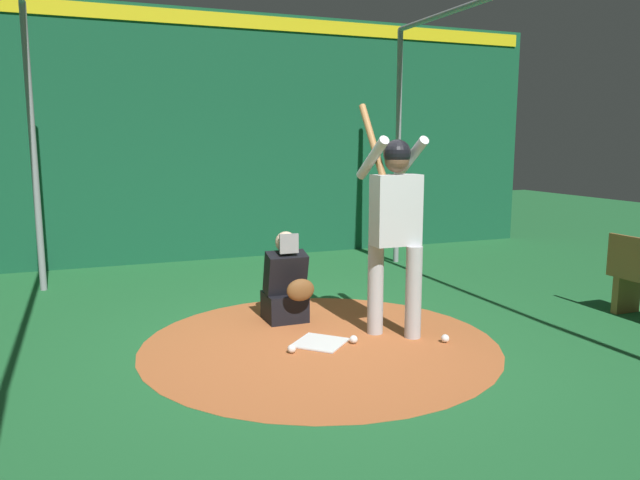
% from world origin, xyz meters
% --- Properties ---
extents(ground_plane, '(27.03, 27.03, 0.00)m').
position_xyz_m(ground_plane, '(0.00, 0.00, 0.00)').
color(ground_plane, '#216633').
extents(dirt_circle, '(3.20, 3.20, 0.01)m').
position_xyz_m(dirt_circle, '(0.00, 0.00, 0.00)').
color(dirt_circle, '#B76033').
rests_on(dirt_circle, ground).
extents(home_plate, '(0.59, 0.59, 0.01)m').
position_xyz_m(home_plate, '(0.00, 0.00, 0.01)').
color(home_plate, white).
rests_on(home_plate, dirt_circle).
extents(batter, '(0.68, 0.49, 2.16)m').
position_xyz_m(batter, '(0.01, 0.73, 1.12)').
color(batter, '#B3B3B7').
rests_on(batter, ground).
extents(catcher, '(0.58, 0.40, 0.92)m').
position_xyz_m(catcher, '(-0.77, -0.06, 0.36)').
color(catcher, black).
rests_on(catcher, ground).
extents(back_wall, '(0.22, 11.03, 3.72)m').
position_xyz_m(back_wall, '(-4.40, 0.00, 1.87)').
color(back_wall, '#145133').
rests_on(back_wall, ground).
extents(cage_frame, '(6.27, 4.96, 3.42)m').
position_xyz_m(cage_frame, '(0.00, 0.00, 2.39)').
color(cage_frame, gray).
rests_on(cage_frame, ground).
extents(baseball_0, '(0.07, 0.07, 0.07)m').
position_xyz_m(baseball_0, '(0.11, 0.28, 0.04)').
color(baseball_0, white).
rests_on(baseball_0, dirt_circle).
extents(baseball_1, '(0.07, 0.07, 0.07)m').
position_xyz_m(baseball_1, '(0.15, -0.32, 0.04)').
color(baseball_1, white).
rests_on(baseball_1, dirt_circle).
extents(baseball_2, '(0.07, 0.07, 0.07)m').
position_xyz_m(baseball_2, '(0.39, 1.07, 0.04)').
color(baseball_2, white).
rests_on(baseball_2, dirt_circle).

